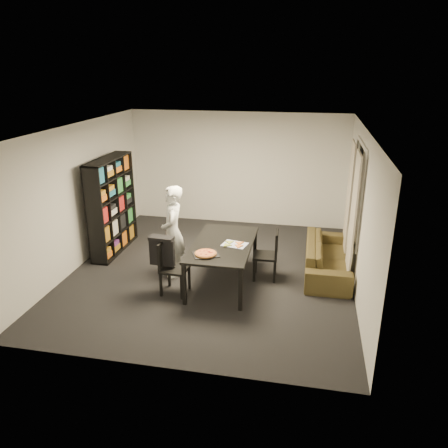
% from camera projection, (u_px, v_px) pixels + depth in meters
% --- Properties ---
extents(room, '(5.01, 5.51, 2.61)m').
position_uv_depth(room, '(211.00, 204.00, 7.56)').
color(room, black).
rests_on(room, ground).
extents(window_pane, '(0.02, 1.40, 1.60)m').
position_uv_depth(window_pane, '(358.00, 191.00, 7.59)').
color(window_pane, black).
rests_on(window_pane, room).
extents(window_frame, '(0.03, 1.52, 1.72)m').
position_uv_depth(window_frame, '(357.00, 191.00, 7.59)').
color(window_frame, white).
rests_on(window_frame, room).
extents(curtain_left, '(0.03, 0.70, 2.25)m').
position_uv_depth(curtain_left, '(353.00, 220.00, 7.25)').
color(curtain_left, beige).
rests_on(curtain_left, room).
extents(curtain_right, '(0.03, 0.70, 2.25)m').
position_uv_depth(curtain_right, '(348.00, 202.00, 8.21)').
color(curtain_right, beige).
rests_on(curtain_right, room).
extents(bookshelf, '(0.35, 1.50, 1.90)m').
position_uv_depth(bookshelf, '(112.00, 206.00, 8.63)').
color(bookshelf, black).
rests_on(bookshelf, room).
extents(dining_table, '(0.99, 1.78, 0.74)m').
position_uv_depth(dining_table, '(223.00, 247.00, 7.39)').
color(dining_table, black).
rests_on(dining_table, room).
extents(chair_left, '(0.45, 0.45, 0.91)m').
position_uv_depth(chair_left, '(170.00, 264.00, 7.13)').
color(chair_left, black).
rests_on(chair_left, room).
extents(chair_right, '(0.43, 0.43, 0.89)m').
position_uv_depth(chair_right, '(270.00, 252.00, 7.61)').
color(chair_right, black).
rests_on(chair_right, room).
extents(draped_jacket, '(0.43, 0.20, 0.50)m').
position_uv_depth(draped_jacket, '(162.00, 250.00, 7.08)').
color(draped_jacket, black).
rests_on(draped_jacket, chair_left).
extents(person, '(0.53, 0.68, 1.65)m').
position_uv_depth(person, '(173.00, 232.00, 7.64)').
color(person, white).
rests_on(person, room).
extents(baking_tray, '(0.50, 0.46, 0.01)m').
position_uv_depth(baking_tray, '(206.00, 254.00, 6.92)').
color(baking_tray, black).
rests_on(baking_tray, dining_table).
extents(pepperoni_pizza, '(0.35, 0.35, 0.03)m').
position_uv_depth(pepperoni_pizza, '(206.00, 253.00, 6.90)').
color(pepperoni_pizza, brown).
rests_on(pepperoni_pizza, dining_table).
extents(kitchen_towel, '(0.45, 0.38, 0.01)m').
position_uv_depth(kitchen_towel, '(235.00, 244.00, 7.30)').
color(kitchen_towel, silver).
rests_on(kitchen_towel, dining_table).
extents(pizza_slices, '(0.44, 0.39, 0.01)m').
position_uv_depth(pizza_slices, '(233.00, 244.00, 7.29)').
color(pizza_slices, gold).
rests_on(pizza_slices, dining_table).
extents(sofa, '(0.78, 1.99, 0.58)m').
position_uv_depth(sofa, '(328.00, 257.00, 7.93)').
color(sofa, '#453D1B').
rests_on(sofa, room).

